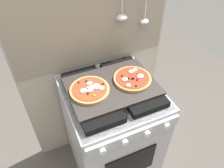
{
  "coord_description": "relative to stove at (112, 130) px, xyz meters",
  "views": [
    {
      "loc": [
        -0.4,
        -0.91,
        1.84
      ],
      "look_at": [
        0.0,
        0.0,
        0.93
      ],
      "focal_mm": 35.59,
      "sensor_mm": 36.0,
      "label": 1
    }
  ],
  "objects": [
    {
      "name": "pizza_left",
      "position": [
        -0.14,
        0.01,
        0.48
      ],
      "size": [
        0.24,
        0.24,
        0.03
      ],
      "color": "tan",
      "rests_on": "baking_tray"
    },
    {
      "name": "stove",
      "position": [
        0.0,
        0.0,
        0.0
      ],
      "size": [
        0.6,
        0.64,
        0.9
      ],
      "color": "#B7BABF",
      "rests_on": "ground_plane"
    },
    {
      "name": "baking_tray",
      "position": [
        0.0,
        0.0,
        0.46
      ],
      "size": [
        0.54,
        0.38,
        0.02
      ],
      "primitive_type": "cube",
      "color": "#2D2826",
      "rests_on": "stove"
    },
    {
      "name": "kitchen_backsplash",
      "position": [
        0.0,
        0.34,
        0.34
      ],
      "size": [
        1.1,
        0.09,
        1.55
      ],
      "color": "#B2A893",
      "rests_on": "ground_plane"
    },
    {
      "name": "ground_plane",
      "position": [
        0.0,
        0.0,
        -0.45
      ],
      "size": [
        4.0,
        4.0,
        0.0
      ],
      "primitive_type": "plane",
      "color": "#4C4742"
    },
    {
      "name": "pizza_right",
      "position": [
        0.14,
        -0.0,
        0.48
      ],
      "size": [
        0.24,
        0.24,
        0.03
      ],
      "color": "#C18947",
      "rests_on": "baking_tray"
    }
  ]
}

